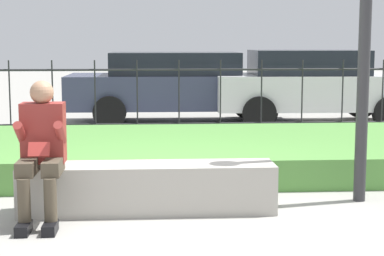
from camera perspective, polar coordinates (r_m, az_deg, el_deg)
ground_plane at (r=6.15m, az=-2.34°, el=-7.41°), size 60.00×60.00×0.00m
stone_bench at (r=6.10m, az=-3.95°, el=-5.58°), size 2.39×0.48×0.46m
person_seated_reader at (r=5.81m, az=-13.22°, el=-1.56°), size 0.42×0.73×1.26m
grass_berm at (r=8.33m, az=-2.76°, el=-2.21°), size 10.20×3.13×0.35m
iron_fence at (r=10.52m, az=-3.02°, el=2.68°), size 8.20×0.03×1.31m
car_parked_center at (r=12.76m, az=-0.93°, el=3.83°), size 4.58×1.96×1.40m
car_parked_right at (r=12.82m, az=10.64°, el=3.79°), size 3.96×2.09×1.44m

